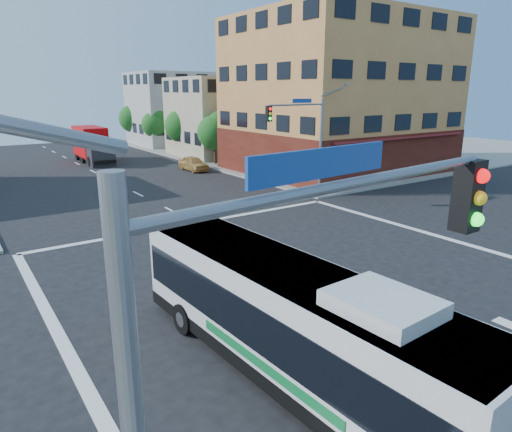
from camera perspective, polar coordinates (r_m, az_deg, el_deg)
ground at (r=19.49m, az=5.52°, el=-7.32°), size 120.00×120.00×0.00m
sidewalk_ne at (r=67.85m, az=9.34°, el=8.89°), size 50.00×50.00×0.15m
corner_building_ne at (r=45.16m, az=10.30°, el=13.09°), size 18.10×15.44×14.00m
building_east_near at (r=55.70m, az=-3.57°, el=12.27°), size 12.06×10.06×9.00m
building_east_far at (r=68.05m, az=-9.83°, el=13.06°), size 12.06×10.06×10.00m
signal_mast_ne at (r=32.06m, az=6.07°, el=10.79°), size 7.91×1.13×8.07m
signal_mast_sw at (r=4.73m, az=5.09°, el=-16.79°), size 7.91×1.01×8.07m
street_tree_a at (r=47.99m, az=-5.04°, el=10.64°), size 3.60×3.60×5.53m
street_tree_b at (r=55.06m, az=-9.25°, el=11.28°), size 3.80×3.80×5.79m
street_tree_c at (r=62.38m, az=-12.47°, el=11.31°), size 3.40×3.40×5.29m
street_tree_d at (r=69.82m, az=-15.05°, el=11.89°), size 4.00×4.00×6.03m
transit_bus at (r=12.35m, az=4.17°, el=-12.77°), size 3.06×11.69×3.43m
box_truck at (r=52.56m, az=-19.72°, el=8.28°), size 2.65×8.38×3.75m
parked_car at (r=45.00m, az=-7.84°, el=6.54°), size 1.68×4.09×1.39m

